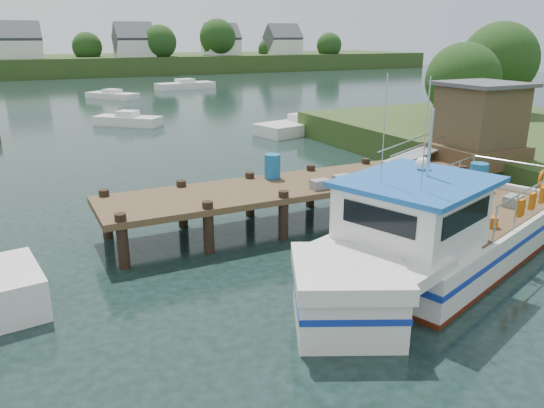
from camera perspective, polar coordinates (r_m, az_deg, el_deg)
name	(u,v)px	position (r m, az deg, el deg)	size (l,w,h in m)	color
ground_plane	(279,224)	(18.28, 0.73, -2.18)	(160.00, 160.00, 0.00)	black
far_shore	(54,62)	(98.09, -22.36, 13.98)	(140.00, 42.55, 9.22)	#2F461C
dock	(430,144)	(21.35, 16.61, 6.22)	(16.60, 3.00, 4.78)	#503C26
lobster_boat	(435,240)	(14.88, 17.10, -3.70)	(11.02, 6.30, 5.42)	silver
moored_far	(185,85)	(67.10, -9.32, 12.50)	(7.38, 3.32, 1.21)	silver
moored_b	(128,120)	(40.05, -15.24, 8.70)	(4.68, 4.48, 1.07)	silver
moored_c	(308,125)	(36.29, 3.90, 8.48)	(7.99, 4.26, 1.20)	silver
moored_d	(112,95)	(58.14, -16.81, 11.14)	(4.95, 5.70, 0.97)	silver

